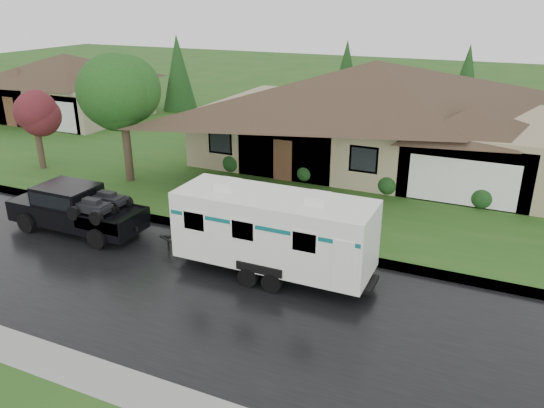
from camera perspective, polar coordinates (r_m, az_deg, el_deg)
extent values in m
plane|color=#25531A|center=(19.30, -6.08, -6.25)|extent=(140.00, 140.00, 0.00)
cube|color=black|center=(17.83, -9.33, -8.92)|extent=(140.00, 8.00, 0.01)
cube|color=gray|center=(21.02, -3.02, -3.48)|extent=(140.00, 0.50, 0.15)
cube|color=#25531A|center=(32.17, 7.43, 5.33)|extent=(140.00, 26.00, 0.15)
cube|color=#9A8B68|center=(30.33, 10.63, 7.23)|extent=(18.00, 10.00, 3.00)
pyramid|color=#33271C|center=(29.61, 11.19, 14.93)|extent=(19.44, 10.80, 2.60)
cube|color=#9A8B68|center=(26.73, 20.27, 3.98)|extent=(5.76, 4.00, 2.70)
cube|color=tan|center=(44.09, -20.94, 10.48)|extent=(10.00, 8.00, 2.80)
pyramid|color=#33271C|center=(43.65, -21.55, 14.84)|extent=(10.80, 8.64, 2.00)
cube|color=tan|center=(40.64, -19.82, 9.58)|extent=(3.20, 4.00, 2.52)
cylinder|color=#382B1E|center=(27.69, -15.22, 5.10)|extent=(0.41, 0.41, 2.65)
sphere|color=#24591D|center=(27.05, -15.82, 11.01)|extent=(3.67, 3.67, 3.67)
cylinder|color=#382B1E|center=(31.42, -23.62, 5.19)|extent=(0.34, 0.34, 1.85)
sphere|color=maroon|center=(30.97, -24.18, 8.78)|extent=(2.56, 2.56, 2.56)
sphere|color=#143814|center=(28.54, -4.28, 4.55)|extent=(1.00, 1.00, 1.00)
sphere|color=#143814|center=(26.86, 3.64, 3.48)|extent=(1.00, 1.00, 1.00)
sphere|color=#143814|center=(25.77, 12.41, 2.22)|extent=(1.00, 1.00, 1.00)
sphere|color=#143814|center=(25.34, 21.68, 0.82)|extent=(1.00, 1.00, 1.00)
cube|color=black|center=(22.77, -20.23, -1.01)|extent=(5.72, 1.91, 0.82)
cube|color=black|center=(24.14, -23.90, 0.37)|extent=(1.52, 1.86, 0.33)
cube|color=black|center=(22.77, -21.15, 0.86)|extent=(2.29, 1.79, 0.86)
cube|color=black|center=(22.76, -21.17, 0.97)|extent=(2.10, 1.83, 0.52)
cube|color=black|center=(21.52, -16.80, -1.32)|extent=(2.10, 1.81, 0.06)
cylinder|color=black|center=(23.58, -24.85, -1.84)|extent=(0.80, 0.30, 0.80)
cylinder|color=black|center=(24.72, -21.69, -0.31)|extent=(0.80, 0.30, 0.80)
cylinder|color=black|center=(21.11, -18.27, -3.54)|extent=(0.80, 0.30, 0.80)
cylinder|color=black|center=(22.37, -15.13, -1.74)|extent=(0.80, 0.30, 0.80)
cube|color=white|center=(17.70, 0.19, -2.69)|extent=(6.67, 2.29, 2.33)
cube|color=black|center=(18.28, 0.19, -6.44)|extent=(7.05, 1.14, 0.13)
cube|color=#0D5C5F|center=(17.50, 0.19, -1.16)|extent=(6.53, 2.31, 0.13)
cube|color=white|center=(17.93, -4.81, 2.09)|extent=(0.67, 0.76, 0.30)
cube|color=white|center=(16.68, 4.98, 0.57)|extent=(0.67, 0.76, 0.30)
cylinder|color=black|center=(17.58, -2.61, -7.87)|extent=(0.67, 0.23, 0.67)
cylinder|color=black|center=(19.37, 0.39, -4.90)|extent=(0.67, 0.23, 0.67)
cylinder|color=black|center=(17.25, -0.04, -8.45)|extent=(0.67, 0.23, 0.67)
cylinder|color=black|center=(19.08, 2.75, -5.36)|extent=(0.67, 0.23, 0.67)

